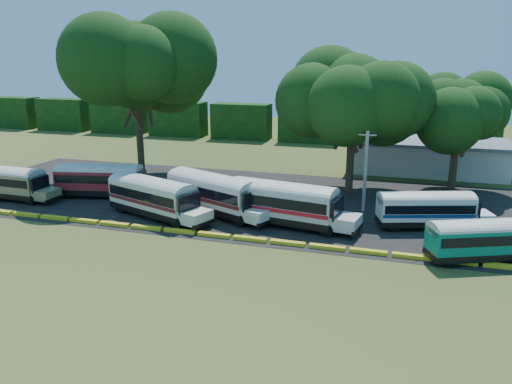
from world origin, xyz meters
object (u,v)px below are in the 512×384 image
(bus_red, at_px, (102,178))
(bus_teal, at_px, (485,238))
(bus_white_red, at_px, (285,201))
(tree_west, at_px, (135,66))
(bus_beige, at_px, (7,181))
(bus_cream_west, at_px, (154,195))

(bus_red, relative_size, bus_teal, 1.16)
(bus_white_red, bearing_deg, tree_west, 158.28)
(bus_red, xyz_separation_m, bus_white_red, (19.77, -3.16, 0.15))
(bus_beige, bearing_deg, bus_teal, -1.95)
(bus_cream_west, bearing_deg, bus_beige, -162.45)
(bus_red, bearing_deg, bus_beige, -170.00)
(bus_red, distance_m, bus_cream_west, 9.24)
(bus_white_red, bearing_deg, bus_red, -179.42)
(bus_beige, xyz_separation_m, tree_west, (7.71, 12.86, 10.88))
(bus_red, bearing_deg, bus_cream_west, -39.74)
(bus_white_red, height_order, bus_teal, bus_white_red)
(bus_cream_west, height_order, tree_west, tree_west)
(bus_red, distance_m, bus_white_red, 20.02)
(bus_beige, height_order, bus_white_red, bus_white_red)
(bus_red, height_order, bus_cream_west, bus_cream_west)
(bus_beige, xyz_separation_m, bus_teal, (43.44, -3.05, -0.19))
(bus_beige, height_order, bus_red, bus_red)
(bus_beige, relative_size, bus_red, 0.95)
(tree_west, bearing_deg, bus_beige, -120.92)
(bus_teal, bearing_deg, bus_red, 146.06)
(bus_teal, distance_m, tree_west, 40.65)
(bus_red, xyz_separation_m, bus_teal, (34.88, -6.49, -0.25))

